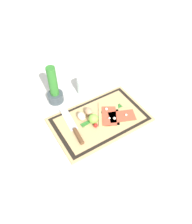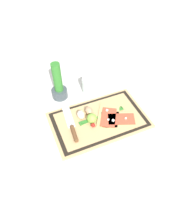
{
  "view_description": "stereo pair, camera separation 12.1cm",
  "coord_description": "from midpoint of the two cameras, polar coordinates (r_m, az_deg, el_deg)",
  "views": [
    {
      "loc": [
        -0.43,
        -0.65,
        0.93
      ],
      "look_at": [
        0.0,
        0.04,
        0.03
      ],
      "focal_mm": 35.0,
      "sensor_mm": 36.0,
      "label": 1
    },
    {
      "loc": [
        -0.32,
        -0.7,
        0.93
      ],
      "look_at": [
        0.0,
        0.04,
        0.03
      ],
      "focal_mm": 35.0,
      "sensor_mm": 36.0,
      "label": 2
    }
  ],
  "objects": [
    {
      "name": "lime",
      "position": [
        1.16,
        1.85,
        -1.8
      ],
      "size": [
        0.05,
        0.05,
        0.05
      ],
      "primitive_type": "sphere",
      "color": "#7FB742",
      "rests_on": "cutting_board"
    },
    {
      "name": "herb_pot",
      "position": [
        1.29,
        -7.12,
        6.61
      ],
      "size": [
        0.09,
        0.09,
        0.24
      ],
      "color": "#3D474C",
      "rests_on": "ground_plane"
    },
    {
      "name": "pizza_slice_near",
      "position": [
        1.2,
        8.98,
        -2.13
      ],
      "size": [
        0.21,
        0.17,
        0.02
      ],
      "color": "tan",
      "rests_on": "cutting_board"
    },
    {
      "name": "ground_plane",
      "position": [
        1.21,
        3.62,
        -2.51
      ],
      "size": [
        6.0,
        6.0,
        0.0
      ],
      "primitive_type": "plane",
      "color": "silver"
    },
    {
      "name": "egg_pink",
      "position": [
        1.19,
        -1.1,
        -0.85
      ],
      "size": [
        0.04,
        0.06,
        0.04
      ],
      "primitive_type": "ellipsoid",
      "color": "beige",
      "rests_on": "cutting_board"
    },
    {
      "name": "pizza_slice_far",
      "position": [
        1.21,
        6.19,
        -1.27
      ],
      "size": [
        0.19,
        0.21,
        0.02
      ],
      "color": "tan",
      "rests_on": "cutting_board"
    },
    {
      "name": "cutting_board",
      "position": [
        1.2,
        3.64,
        -2.28
      ],
      "size": [
        0.52,
        0.32,
        0.02
      ],
      "color": "tan",
      "rests_on": "ground_plane"
    },
    {
      "name": "knife",
      "position": [
        1.15,
        -3.29,
        -4.24
      ],
      "size": [
        0.06,
        0.28,
        0.02
      ],
      "color": "silver",
      "rests_on": "cutting_board"
    },
    {
      "name": "scallion_bunch",
      "position": [
        1.21,
        4.36,
        -1.12
      ],
      "size": [
        0.27,
        0.04,
        0.01
      ],
      "color": "#2D7528",
      "rests_on": "cutting_board"
    },
    {
      "name": "cherry_tomato_red",
      "position": [
        1.15,
        2.23,
        -3.63
      ],
      "size": [
        0.02,
        0.02,
        0.02
      ],
      "primitive_type": "sphere",
      "color": "red",
      "rests_on": "cutting_board"
    },
    {
      "name": "sauce_jar",
      "position": [
        1.34,
        0.53,
        6.74
      ],
      "size": [
        0.07,
        0.07,
        0.1
      ],
      "color": "silver",
      "rests_on": "ground_plane"
    },
    {
      "name": "egg_brown",
      "position": [
        1.21,
        0.93,
        0.18
      ],
      "size": [
        0.04,
        0.06,
        0.04
      ],
      "primitive_type": "ellipsoid",
      "color": "tan",
      "rests_on": "cutting_board"
    }
  ]
}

